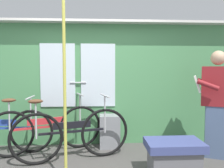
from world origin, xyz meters
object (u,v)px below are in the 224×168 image
at_px(passenger_reading_newspaper, 216,102).
at_px(bench_seat_corner, 174,157).
at_px(bicycle_by_pole, 47,129).
at_px(trash_bin_by_wall, 110,131).
at_px(handrail_pole, 65,94).
at_px(bicycle_near_door, 72,134).

xyz_separation_m(passenger_reading_newspaper, bench_seat_corner, (-0.83, -0.55, -0.61)).
xyz_separation_m(bicycle_by_pole, trash_bin_by_wall, (1.03, 0.18, -0.10)).
relative_size(passenger_reading_newspaper, trash_bin_by_wall, 2.91).
bearing_deg(bicycle_by_pole, handrail_pole, -85.93).
distance_m(passenger_reading_newspaper, trash_bin_by_wall, 1.76).
height_order(trash_bin_by_wall, bench_seat_corner, trash_bin_by_wall).
bearing_deg(passenger_reading_newspaper, handrail_pole, 41.77).
relative_size(trash_bin_by_wall, handrail_pole, 0.26).
bearing_deg(bench_seat_corner, bicycle_by_pole, 153.28).
height_order(bicycle_by_pole, handrail_pole, handrail_pole).
height_order(bicycle_near_door, passenger_reading_newspaper, passenger_reading_newspaper).
bearing_deg(passenger_reading_newspaper, bench_seat_corner, 57.89).
xyz_separation_m(trash_bin_by_wall, handrail_pole, (-0.57, -1.21, 0.79)).
distance_m(bicycle_near_door, handrail_pole, 0.96).
xyz_separation_m(passenger_reading_newspaper, trash_bin_by_wall, (-1.58, 0.53, -0.58)).
bearing_deg(trash_bin_by_wall, bicycle_near_door, -137.94).
xyz_separation_m(trash_bin_by_wall, bench_seat_corner, (0.75, -1.08, -0.04)).
height_order(trash_bin_by_wall, handrail_pole, handrail_pole).
xyz_separation_m(bicycle_by_pole, bench_seat_corner, (1.78, -0.90, -0.14)).
relative_size(passenger_reading_newspaper, handrail_pole, 0.76).
relative_size(bicycle_near_door, trash_bin_by_wall, 3.04).
distance_m(bicycle_by_pole, handrail_pole, 1.32).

